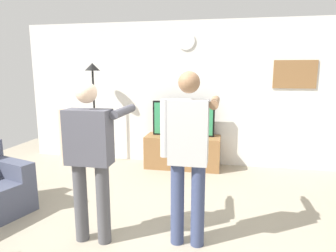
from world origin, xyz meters
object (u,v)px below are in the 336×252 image
floor_lamp (94,93)px  television (183,119)px  person_standing_nearer_lamp (90,153)px  wall_clock (186,41)px  person_standing_nearer_couch (188,150)px  tv_stand (183,152)px  framed_picture (295,74)px

floor_lamp → television: bearing=3.3°
television → person_standing_nearer_lamp: 2.69m
floor_lamp → person_standing_nearer_lamp: (1.12, -2.53, -0.42)m
wall_clock → person_standing_nearer_couch: (0.40, -2.73, -1.32)m
person_standing_nearer_lamp → person_standing_nearer_couch: size_ratio=0.94×
television → person_standing_nearer_lamp: person_standing_nearer_lamp is taller
tv_stand → television: bearing=90.0°
wall_clock → floor_lamp: size_ratio=0.17×
framed_picture → floor_lamp: (-3.64, -0.35, -0.35)m
wall_clock → person_standing_nearer_couch: 3.06m
framed_picture → floor_lamp: framed_picture is taller
floor_lamp → person_standing_nearer_lamp: floor_lamp is taller
wall_clock → tv_stand: bearing=-90.0°
television → wall_clock: (-0.00, 0.24, 1.41)m
framed_picture → person_standing_nearer_couch: 3.21m
tv_stand → person_standing_nearer_couch: (0.40, -2.44, 0.71)m
tv_stand → television: size_ratio=1.20×
tv_stand → person_standing_nearer_lamp: (-0.59, -2.58, 0.67)m
tv_stand → person_standing_nearer_couch: size_ratio=0.77×
wall_clock → person_standing_nearer_couch: bearing=-81.6°
framed_picture → person_standing_nearer_lamp: size_ratio=0.43×
floor_lamp → framed_picture: bearing=5.4°
person_standing_nearer_lamp → television: bearing=77.4°
wall_clock → floor_lamp: (-1.71, -0.34, -0.95)m
tv_stand → television: (0.00, 0.05, 0.62)m
person_standing_nearer_lamp → person_standing_nearer_couch: (0.99, 0.14, 0.04)m
wall_clock → framed_picture: size_ratio=0.45×
tv_stand → person_standing_nearer_couch: bearing=-80.6°
person_standing_nearer_lamp → framed_picture: bearing=48.8°
tv_stand → wall_clock: bearing=90.0°
framed_picture → person_standing_nearer_lamp: 3.89m
person_standing_nearer_lamp → floor_lamp: bearing=114.0°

